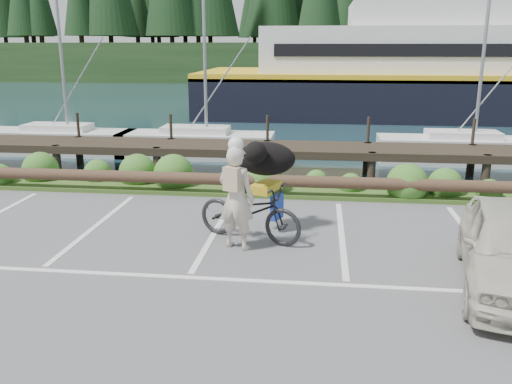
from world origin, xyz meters
TOP-DOWN VIEW (x-y plane):
  - ground at (0.00, 0.00)m, footprint 72.00×72.00m
  - harbor_backdrop at (0.39, 78.47)m, footprint 170.00×160.00m
  - vegetation_strip at (0.00, 5.30)m, footprint 34.00×1.60m
  - log_rail at (0.00, 4.60)m, footprint 32.00×0.30m
  - bicycle at (0.77, 1.54)m, footprint 2.34×1.51m
  - cyclist at (0.59, 1.06)m, footprint 0.84×0.70m
  - dog at (1.02, 2.20)m, footprint 0.97×1.33m

SIDE VIEW (x-z plane):
  - harbor_backdrop at x=0.39m, z-range -15.00..15.00m
  - ground at x=0.00m, z-range 0.00..0.00m
  - log_rail at x=0.00m, z-range -0.30..0.30m
  - vegetation_strip at x=0.00m, z-range 0.00..0.10m
  - bicycle at x=0.77m, z-range 0.00..1.16m
  - cyclist at x=0.59m, z-range 0.00..1.98m
  - dog at x=1.02m, z-range 1.16..1.85m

